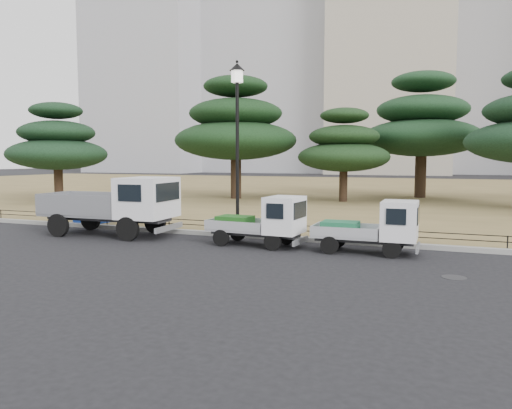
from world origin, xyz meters
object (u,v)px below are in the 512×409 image
at_px(truck_kei_front, 263,221).
at_px(street_lamp, 237,119).
at_px(tarp_pile, 93,214).
at_px(truck_kei_rear, 373,227).
at_px(truck_large, 116,203).

bearing_deg(truck_kei_front, street_lamp, 137.50).
bearing_deg(tarp_pile, truck_kei_rear, -8.77).
xyz_separation_m(truck_kei_front, street_lamp, (-1.67, 1.70, 3.53)).
bearing_deg(truck_kei_rear, truck_large, 178.81).
height_order(truck_kei_front, street_lamp, street_lamp).
distance_m(truck_large, street_lamp, 5.54).
height_order(street_lamp, tarp_pile, street_lamp).
xyz_separation_m(street_lamp, tarp_pile, (-6.95, 0.24, -3.85)).
height_order(truck_kei_rear, tarp_pile, truck_kei_rear).
relative_size(truck_kei_rear, tarp_pile, 2.21).
xyz_separation_m(truck_large, truck_kei_rear, (9.54, 0.01, -0.42)).
height_order(truck_large, truck_kei_rear, truck_large).
bearing_deg(tarp_pile, truck_large, -35.21).
xyz_separation_m(truck_kei_front, truck_kei_rear, (3.60, 0.06, -0.02)).
distance_m(street_lamp, tarp_pile, 7.95).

